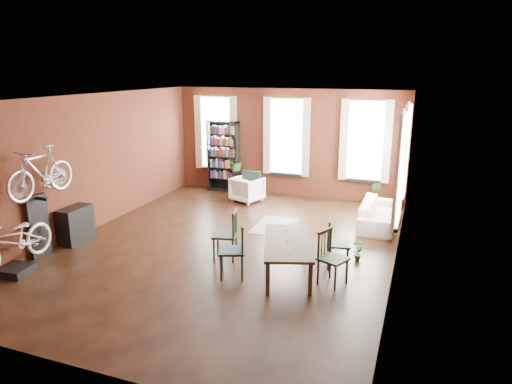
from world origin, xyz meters
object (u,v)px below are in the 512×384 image
at_px(white_armchair, 247,188).
at_px(bike_trainer, 16,270).
at_px(dining_chair_a, 232,250).
at_px(cream_sofa, 379,209).
at_px(dining_chair_d, 339,244).
at_px(dining_chair_b, 225,235).
at_px(plant_stand, 238,181).
at_px(dining_table, 287,257).
at_px(dining_chair_c, 333,259).
at_px(console_table, 76,225).
at_px(bookshelf, 223,156).
at_px(bicycle_floor, 10,218).

height_order(white_armchair, bike_trainer, white_armchair).
height_order(dining_chair_a, cream_sofa, dining_chair_a).
height_order(dining_chair_a, dining_chair_d, dining_chair_a).
xyz_separation_m(dining_chair_b, plant_stand, (-1.74, 4.90, -0.17)).
bearing_deg(bike_trainer, dining_table, 20.96).
relative_size(dining_chair_c, white_armchair, 1.24).
height_order(white_armchair, console_table, console_table).
xyz_separation_m(dining_chair_a, plant_stand, (-2.19, 5.61, -0.17)).
height_order(dining_chair_d, cream_sofa, dining_chair_d).
xyz_separation_m(dining_chair_c, bike_trainer, (-5.68, -1.68, -0.41)).
height_order(bookshelf, console_table, bookshelf).
distance_m(white_armchair, console_table, 4.95).
xyz_separation_m(bookshelf, bike_trainer, (-1.18, -6.96, -1.02)).
distance_m(bookshelf, white_armchair, 1.60).
bearing_deg(bookshelf, dining_table, -54.83).
height_order(dining_table, dining_chair_c, dining_chair_c).
bearing_deg(dining_chair_d, dining_table, 115.46).
xyz_separation_m(dining_chair_b, bookshelf, (-2.23, 4.90, 0.59)).
bearing_deg(dining_chair_b, console_table, -98.41).
relative_size(dining_chair_b, white_armchair, 1.29).
bearing_deg(dining_chair_b, plant_stand, -173.75).
xyz_separation_m(dining_chair_b, white_armchair, (-1.09, 4.02, -0.12)).
height_order(dining_chair_a, bike_trainer, dining_chair_a).
bearing_deg(bookshelf, bicycle_floor, -99.60).
bearing_deg(dining_chair_c, console_table, 112.85).
distance_m(dining_chair_b, dining_chair_d, 2.27).
distance_m(dining_table, white_armchair, 4.92).
distance_m(white_armchair, bicycle_floor, 6.52).
height_order(dining_chair_c, plant_stand, dining_chair_c).
bearing_deg(dining_chair_b, bicycle_floor, -72.45).
bearing_deg(dining_chair_b, cream_sofa, 126.44).
xyz_separation_m(bike_trainer, plant_stand, (1.67, 6.96, 0.26)).
xyz_separation_m(dining_table, dining_chair_d, (0.85, 0.62, 0.16)).
bearing_deg(dining_chair_c, bicycle_floor, 129.86).
distance_m(dining_chair_d, plant_stand, 6.01).
bearing_deg(bicycle_floor, plant_stand, 74.13).
height_order(dining_chair_a, white_armchair, dining_chair_a).
bearing_deg(white_armchair, plant_stand, -34.63).
bearing_deg(console_table, bike_trainer, -86.59).
distance_m(dining_chair_c, cream_sofa, 3.61).
bearing_deg(dining_chair_b, white_armchair, -178.05).
relative_size(dining_table, cream_sofa, 0.91).
height_order(dining_table, plant_stand, plant_stand).
relative_size(dining_chair_b, plant_stand, 1.50).
height_order(bookshelf, cream_sofa, bookshelf).
distance_m(dining_chair_d, bicycle_floor, 6.17).
distance_m(bike_trainer, plant_stand, 7.16).
bearing_deg(dining_chair_d, bookshelf, 34.08).
bearing_deg(cream_sofa, console_table, 119.33).
xyz_separation_m(dining_table, plant_stand, (-3.12, 5.13, 0.02)).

